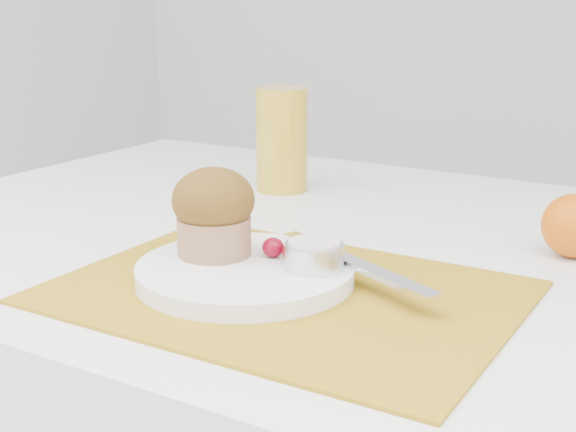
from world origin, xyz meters
The scene contains 10 objects.
placemat centered at (0.03, -0.14, 0.75)m, with size 0.42×0.31×0.00m, color #A27916.
plate centered at (-0.02, -0.13, 0.76)m, with size 0.21×0.21×0.02m, color white.
ramekin centered at (0.05, -0.11, 0.78)m, with size 0.06×0.06×0.02m, color silver.
cream centered at (0.05, -0.11, 0.80)m, with size 0.05×0.05×0.01m, color silver.
raspberry_near centered at (0.00, -0.10, 0.78)m, with size 0.02×0.02×0.02m, color #53020F.
raspberry_far centered at (0.02, -0.10, 0.78)m, with size 0.02×0.02×0.02m, color #5C0208.
butter_knife centered at (0.08, -0.08, 0.77)m, with size 0.22×0.02×0.01m, color silver.
orange centered at (0.24, 0.12, 0.78)m, with size 0.07×0.07×0.07m, color #D35907.
juice_glass centered at (-0.19, 0.21, 0.82)m, with size 0.07×0.07×0.15m, color gold.
muffin centered at (-0.06, -0.12, 0.82)m, with size 0.09×0.09×0.09m.
Camera 1 is at (0.40, -0.74, 1.02)m, focal length 50.00 mm.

